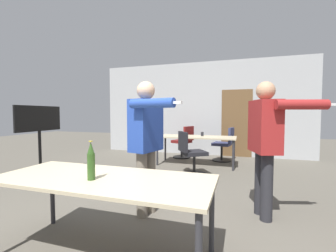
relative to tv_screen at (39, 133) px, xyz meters
The scene contains 11 objects.
back_wall 4.60m from the tv_screen, 52.18° to the left, with size 6.65×0.12×2.95m.
conference_table_near 3.38m from the tv_screen, 33.98° to the right, with size 2.00×0.82×0.74m.
conference_table_far 3.56m from the tv_screen, 35.03° to the left, with size 1.98×0.77×0.74m.
tv_screen is the anchor object (origin of this frame).
person_left_plaid 4.32m from the tv_screen, ahead, with size 0.91×0.67×1.71m.
person_near_casual 3.00m from the tv_screen, 18.80° to the right, with size 0.75×0.77×1.72m.
office_chair_mid_tucked 4.53m from the tv_screen, 37.45° to the left, with size 0.60×0.54×0.93m.
office_chair_near_pushed 3.20m from the tv_screen, 19.61° to the left, with size 0.68×0.66×0.94m.
office_chair_side_rolled 3.73m from the tv_screen, 49.80° to the left, with size 0.65×0.62×0.95m.
beer_bottle 3.39m from the tv_screen, 35.82° to the right, with size 0.07×0.07×0.34m.
drink_cup 3.74m from the tv_screen, 35.29° to the left, with size 0.07×0.07×0.11m.
Camera 1 is at (1.19, -1.50, 1.31)m, focal length 24.00 mm.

